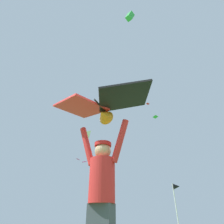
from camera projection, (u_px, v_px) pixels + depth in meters
kite_flyer_person at (102, 193)px, 2.42m from camera, size 0.79×0.43×1.92m
held_stunt_kite at (102, 106)px, 3.00m from camera, size 1.63×1.10×0.39m
distant_kite_green_low_left at (155, 117)px, 30.29m from camera, size 0.72×0.72×0.22m
distant_kite_green_far_center at (130, 16)px, 22.06m from camera, size 1.18×0.97×1.26m
distant_kite_magenta_high_right at (84, 162)px, 24.60m from camera, size 0.82×0.83×0.24m
distant_kite_magenta_mid_right at (78, 159)px, 29.47m from camera, size 0.59×0.60×0.20m
distant_kite_white_high_left at (88, 135)px, 14.10m from camera, size 0.94×1.00×1.68m
distant_kite_red_low_right at (148, 104)px, 38.48m from camera, size 0.62×0.63×0.25m
marker_flag at (176, 190)px, 7.76m from camera, size 0.30×0.24×2.01m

